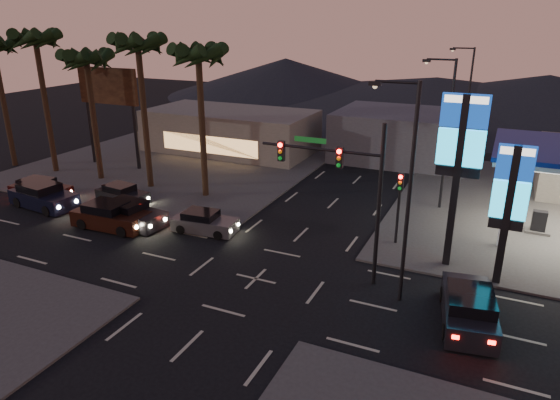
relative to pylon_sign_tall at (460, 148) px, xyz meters
The scene contains 26 objects.
ground 11.97m from the pylon_sign_tall, 147.09° to the right, with size 140.00×140.00×0.00m, color black.
corner_lot_nw 27.40m from the pylon_sign_tall, 156.80° to the left, with size 24.00×24.00×0.12m, color #47443F.
pylon_sign_tall is the anchor object (origin of this frame).
pylon_sign_short 3.20m from the pylon_sign_tall, 21.80° to the right, with size 1.60×0.35×7.00m.
traffic_signal_mast 6.02m from the pylon_sign_tall, 143.48° to the right, with size 6.10×0.39×8.00m.
pedestal_signal 4.82m from the pylon_sign_tall, 153.73° to the left, with size 0.32×0.39×4.30m.
streetlight_near 4.86m from the pylon_sign_tall, 110.76° to the right, with size 2.14×0.25×10.00m.
streetlight_mid 8.70m from the pylon_sign_tall, 101.35° to the left, with size 2.14×0.25×10.00m.
streetlight_far 22.57m from the pylon_sign_tall, 94.34° to the left, with size 2.14×0.25×10.00m.
palm_a 18.21m from the pylon_sign_tall, 167.12° to the left, with size 4.41×4.41×10.86m.
palm_b 23.13m from the pylon_sign_tall, 169.92° to the left, with size 4.41×4.41×11.46m.
palm_c 27.90m from the pylon_sign_tall, behind, with size 4.41×4.41×10.26m.
palm_d 32.96m from the pylon_sign_tall, behind, with size 4.41×4.41×11.66m.
billboard 29.95m from the pylon_sign_tall, 165.50° to the left, with size 6.00×0.30×8.50m.
building_far_west 28.25m from the pylon_sign_tall, 143.75° to the left, with size 16.00×8.00×4.00m, color #726B5B.
building_far_mid 21.91m from the pylon_sign_tall, 107.59° to the left, with size 12.00×9.00×4.40m, color #4C4C51.
hill_left 64.06m from the pylon_sign_tall, 121.58° to the left, with size 40.00×40.00×6.00m, color black.
hill_right 55.02m from the pylon_sign_tall, 83.20° to the left, with size 50.00×50.00×5.00m, color black.
hill_center 55.33m from the pylon_sign_tall, 98.86° to the left, with size 60.00×60.00×4.00m, color black.
car_lane_a_front 19.93m from the pylon_sign_tall, behind, with size 4.93×2.45×1.56m.
car_lane_a_mid 20.81m from the pylon_sign_tall, behind, with size 4.99×2.24×1.60m.
car_lane_a_rear 27.20m from the pylon_sign_tall, behind, with size 5.30×2.64×1.67m.
car_lane_b_front 15.28m from the pylon_sign_tall, behind, with size 4.16×2.00×1.32m.
car_lane_b_mid 22.92m from the pylon_sign_tall, behind, with size 4.13×2.09×1.30m.
car_lane_b_rear 28.71m from the pylon_sign_tall, behind, with size 4.60×2.10×1.47m.
suv_station 7.82m from the pylon_sign_tall, 73.77° to the right, with size 2.77×5.08×1.61m.
Camera 1 is at (10.32, -19.69, 12.32)m, focal length 32.00 mm.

